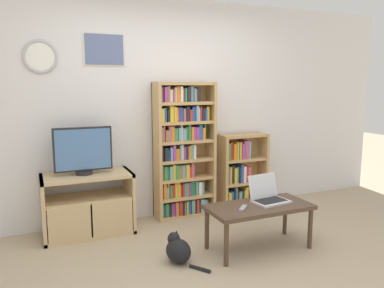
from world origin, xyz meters
The scene contains 10 objects.
ground_plane centered at (0.00, 0.00, 0.00)m, with size 18.00×18.00×0.00m, color tan.
wall_back centered at (-0.01, 1.73, 1.31)m, with size 6.62×0.09×2.60m.
tv_stand centered at (-0.94, 1.42, 0.33)m, with size 0.94×0.47×0.66m.
television centered at (-0.97, 1.44, 0.91)m, with size 0.60×0.18×0.50m.
bookshelf_tall centered at (0.20, 1.56, 0.81)m, with size 0.73×0.26×1.63m.
bookshelf_short centered at (1.02, 1.57, 0.45)m, with size 0.64×0.24×0.97m.
coffee_table centered at (0.53, 0.38, 0.39)m, with size 1.02×0.48×0.44m.
laptop centered at (0.67, 0.46, 0.51)m, with size 0.38×0.32×0.26m.
remote_near_laptop centered at (0.32, 0.34, 0.45)m, with size 0.14×0.14×0.02m.
cat centered at (-0.30, 0.43, 0.12)m, with size 0.32×0.46×0.27m.
Camera 1 is at (-1.46, -2.56, 1.59)m, focal length 35.00 mm.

